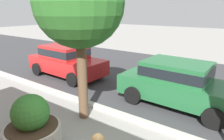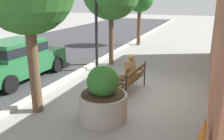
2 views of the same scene
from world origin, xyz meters
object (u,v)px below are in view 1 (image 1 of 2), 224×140
at_px(parked_car_red, 66,60).
at_px(street_tree_near_bench, 79,4).
at_px(parked_car_green, 178,82).
at_px(concrete_planter, 33,131).

bearing_deg(parked_car_red, street_tree_near_bench, -35.29).
xyz_separation_m(street_tree_near_bench, parked_car_red, (-3.60, 2.55, -2.55)).
xyz_separation_m(parked_car_red, parked_car_green, (5.66, 0.00, 0.00)).
xyz_separation_m(concrete_planter, parked_car_green, (1.79, 4.48, 0.25)).
height_order(parked_car_red, parked_car_green, same).
bearing_deg(concrete_planter, parked_car_green, 68.20).
height_order(street_tree_near_bench, parked_car_green, street_tree_near_bench).
height_order(concrete_planter, street_tree_near_bench, street_tree_near_bench).
bearing_deg(parked_car_green, concrete_planter, -111.80).
bearing_deg(parked_car_red, parked_car_green, 0.00).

